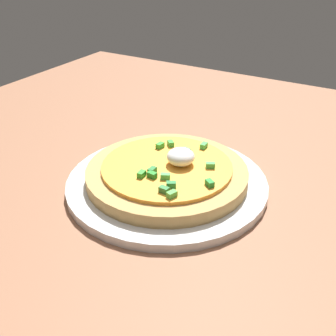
# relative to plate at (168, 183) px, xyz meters

# --- Properties ---
(dining_table) EXTENTS (1.15, 0.89, 0.03)m
(dining_table) POSITION_rel_plate_xyz_m (-0.00, 0.13, -0.02)
(dining_table) COLOR #8F5E43
(dining_table) RESTS_ON ground
(plate) EXTENTS (0.29, 0.29, 0.01)m
(plate) POSITION_rel_plate_xyz_m (0.00, 0.00, 0.00)
(plate) COLOR silver
(plate) RESTS_ON dining_table
(pizza) EXTENTS (0.24, 0.24, 0.05)m
(pizza) POSITION_rel_plate_xyz_m (0.00, 0.00, 0.02)
(pizza) COLOR tan
(pizza) RESTS_ON plate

